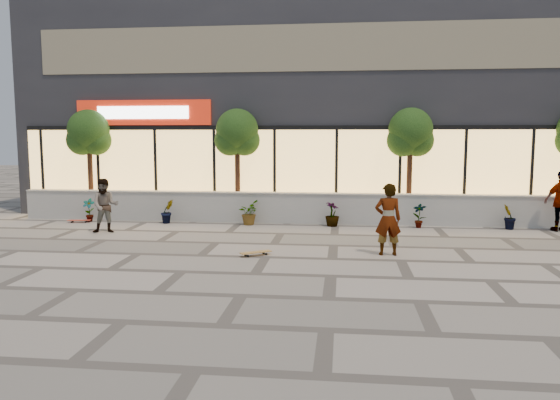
# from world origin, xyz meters

# --- Properties ---
(ground) EXTENTS (80.00, 80.00, 0.00)m
(ground) POSITION_xyz_m (0.00, 0.00, 0.00)
(ground) COLOR #A3988D
(ground) RESTS_ON ground
(planter_wall) EXTENTS (22.00, 0.42, 1.04)m
(planter_wall) POSITION_xyz_m (0.00, 7.00, 0.52)
(planter_wall) COLOR beige
(planter_wall) RESTS_ON ground
(retail_building) EXTENTS (24.00, 9.17, 8.50)m
(retail_building) POSITION_xyz_m (-0.00, 12.49, 4.25)
(retail_building) COLOR #26262B
(retail_building) RESTS_ON ground
(shrub_a) EXTENTS (0.43, 0.29, 0.81)m
(shrub_a) POSITION_xyz_m (-8.50, 6.45, 0.41)
(shrub_a) COLOR #193410
(shrub_a) RESTS_ON ground
(shrub_b) EXTENTS (0.57, 0.57, 0.81)m
(shrub_b) POSITION_xyz_m (-5.70, 6.45, 0.41)
(shrub_b) COLOR #193410
(shrub_b) RESTS_ON ground
(shrub_c) EXTENTS (0.68, 0.77, 0.81)m
(shrub_c) POSITION_xyz_m (-2.90, 6.45, 0.41)
(shrub_c) COLOR #193410
(shrub_c) RESTS_ON ground
(shrub_d) EXTENTS (0.64, 0.64, 0.81)m
(shrub_d) POSITION_xyz_m (-0.10, 6.45, 0.41)
(shrub_d) COLOR #193410
(shrub_d) RESTS_ON ground
(shrub_e) EXTENTS (0.46, 0.35, 0.81)m
(shrub_e) POSITION_xyz_m (2.70, 6.45, 0.41)
(shrub_e) COLOR #193410
(shrub_e) RESTS_ON ground
(shrub_f) EXTENTS (0.55, 0.57, 0.81)m
(shrub_f) POSITION_xyz_m (5.50, 6.45, 0.41)
(shrub_f) COLOR #193410
(shrub_f) RESTS_ON ground
(tree_west) EXTENTS (1.60, 1.50, 3.92)m
(tree_west) POSITION_xyz_m (-9.00, 7.70, 2.99)
(tree_west) COLOR #422517
(tree_west) RESTS_ON ground
(tree_midwest) EXTENTS (1.60, 1.50, 3.92)m
(tree_midwest) POSITION_xyz_m (-3.50, 7.70, 2.99)
(tree_midwest) COLOR #422517
(tree_midwest) RESTS_ON ground
(tree_mideast) EXTENTS (1.60, 1.50, 3.92)m
(tree_mideast) POSITION_xyz_m (2.50, 7.70, 2.99)
(tree_mideast) COLOR #422517
(tree_mideast) RESTS_ON ground
(skater_center) EXTENTS (0.70, 0.50, 1.80)m
(skater_center) POSITION_xyz_m (1.36, 2.24, 0.90)
(skater_center) COLOR white
(skater_center) RESTS_ON ground
(skater_left) EXTENTS (0.96, 0.84, 1.67)m
(skater_left) POSITION_xyz_m (-6.99, 4.44, 0.83)
(skater_left) COLOR #8B7359
(skater_left) RESTS_ON ground
(skateboard_center) EXTENTS (0.78, 0.64, 0.10)m
(skateboard_center) POSITION_xyz_m (-1.90, 1.78, 0.08)
(skateboard_center) COLOR olive
(skateboard_center) RESTS_ON ground
(skateboard_left) EXTENTS (0.78, 0.31, 0.09)m
(skateboard_left) POSITION_xyz_m (-8.75, 6.20, 0.08)
(skateboard_left) COLOR #BB3923
(skateboard_left) RESTS_ON ground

